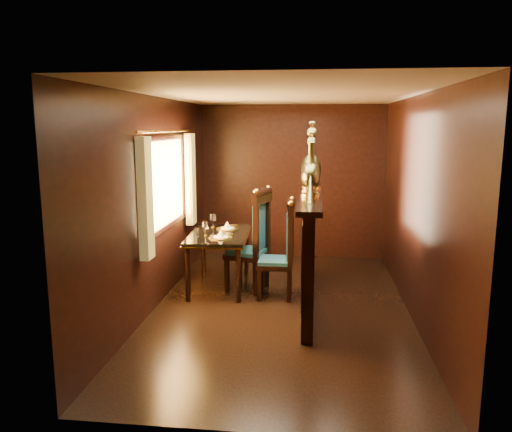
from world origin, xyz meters
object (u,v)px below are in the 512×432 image
at_px(dining_table, 219,238).
at_px(peacock_right, 312,156).
at_px(chair_left, 285,247).
at_px(peacock_left, 311,164).
at_px(chair_right, 256,237).

distance_m(dining_table, peacock_right, 1.64).
distance_m(chair_left, peacock_left, 1.18).
bearing_deg(peacock_right, chair_right, -177.73).
bearing_deg(chair_left, peacock_left, -53.27).
bearing_deg(dining_table, chair_right, -9.57).
bearing_deg(chair_left, peacock_right, 38.42).
distance_m(chair_left, chair_right, 0.45).
bearing_deg(peacock_right, peacock_left, -90.00).
bearing_deg(dining_table, peacock_right, -4.40).
height_order(chair_left, peacock_right, peacock_right).
xyz_separation_m(dining_table, peacock_left, (1.21, -0.69, 1.05)).
relative_size(dining_table, chair_left, 1.03).
bearing_deg(dining_table, peacock_left, -32.85).
distance_m(chair_left, peacock_right, 1.19).
height_order(chair_left, chair_right, chair_right).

